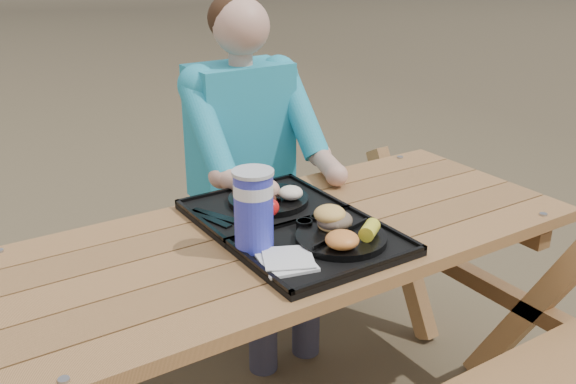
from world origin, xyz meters
TOP-DOWN VIEW (x-y plane):
  - picnic_table at (0.00, 0.00)m, footprint 1.80×1.49m
  - tray_near at (0.02, -0.16)m, footprint 0.45×0.35m
  - tray_far at (0.02, 0.18)m, footprint 0.45×0.35m
  - plate_near at (0.07, -0.17)m, footprint 0.26×0.26m
  - plate_far at (0.05, 0.19)m, footprint 0.26×0.26m
  - napkin_stack at (-0.13, -0.20)m, footprint 0.16×0.16m
  - soda_cup at (-0.15, -0.07)m, footprint 0.11×0.11m
  - condiment_bbq at (0.03, -0.05)m, footprint 0.05×0.05m
  - condiment_mustard at (0.08, -0.03)m, footprint 0.04×0.04m
  - sandwich at (0.09, -0.11)m, footprint 0.10×0.10m
  - mac_cheese at (0.02, -0.23)m, footprint 0.09×0.09m
  - corn_cob at (0.13, -0.22)m, footprint 0.10×0.10m
  - cutlery_far at (-0.15, 0.18)m, footprint 0.10×0.17m
  - burger at (0.03, 0.23)m, footprint 0.11×0.11m
  - baked_beans at (-0.01, 0.14)m, footprint 0.09×0.09m
  - potato_salad at (0.10, 0.13)m, footprint 0.08×0.08m
  - diner at (0.20, 0.64)m, footprint 0.48×0.84m

SIDE VIEW (x-z plane):
  - picnic_table at x=0.00m, z-range 0.00..0.75m
  - diner at x=0.20m, z-range 0.00..1.28m
  - tray_near at x=0.02m, z-range 0.75..0.77m
  - tray_far at x=0.02m, z-range 0.75..0.77m
  - cutlery_far at x=-0.15m, z-range 0.77..0.78m
  - napkin_stack at x=-0.13m, z-range 0.77..0.79m
  - plate_near at x=0.07m, z-range 0.77..0.79m
  - plate_far at x=0.05m, z-range 0.77..0.79m
  - condiment_mustard at x=0.08m, z-range 0.77..0.80m
  - condiment_bbq at x=0.03m, z-range 0.77..0.80m
  - baked_beans at x=-0.01m, z-range 0.79..0.83m
  - potato_salad at x=0.10m, z-range 0.79..0.83m
  - corn_cob at x=0.13m, z-range 0.79..0.83m
  - mac_cheese at x=0.02m, z-range 0.79..0.84m
  - burger at x=0.03m, z-range 0.79..0.89m
  - sandwich at x=0.09m, z-range 0.79..0.89m
  - soda_cup at x=-0.15m, z-range 0.77..0.99m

